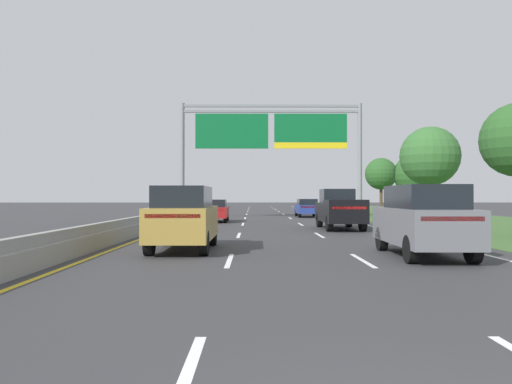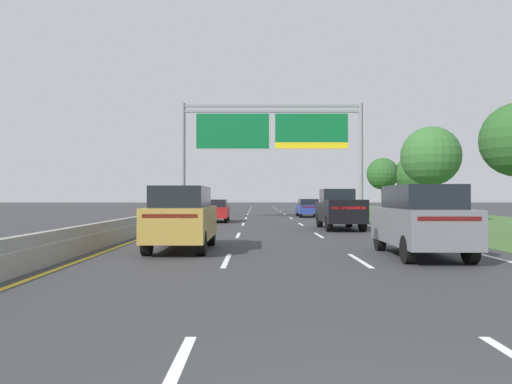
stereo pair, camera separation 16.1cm
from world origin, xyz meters
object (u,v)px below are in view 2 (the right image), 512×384
Objects in this scene: car_blue_right_lane_sedan at (308,208)px; roadside_tree_distant at (383,174)px; car_gold_left_lane_suv at (182,217)px; roadside_tree_far at (416,175)px; roadside_tree_mid at (431,156)px; pickup_truck_black at (339,209)px; car_grey_right_lane_suv at (420,219)px; overhead_sign_gantry at (272,136)px; car_red_left_lane_sedan at (215,210)px.

car_blue_right_lane_sedan is 0.69× the size of roadside_tree_distant.
car_gold_left_lane_suv reaches higher than car_blue_right_lane_sedan.
car_blue_right_lane_sedan is at bearing -167.92° from roadside_tree_far.
roadside_tree_mid is 11.46m from roadside_tree_far.
pickup_truck_black is 1.22× the size of car_blue_right_lane_sedan.
car_blue_right_lane_sedan is (-0.32, 28.65, -0.28)m from car_grey_right_lane_suv.
car_blue_right_lane_sedan is at bearing 37.03° from overhead_sign_gantry.
car_grey_right_lane_suv is 1.01× the size of car_gold_left_lane_suv.
car_grey_right_lane_suv is at bearing -103.62° from car_gold_left_lane_suv.
overhead_sign_gantry is 25.36m from car_gold_left_lane_suv.
roadside_tree_mid is (10.80, -6.54, -2.19)m from overhead_sign_gantry.
car_grey_right_lane_suv is 1.07× the size of car_blue_right_lane_sedan.
pickup_truck_black is at bearing -136.09° from roadside_tree_mid.
car_blue_right_lane_sedan is (-0.00, 16.27, -0.26)m from pickup_truck_black.
car_red_left_lane_sedan is at bearing -148.65° from roadside_tree_far.
car_gold_left_lane_suv is 18.34m from car_red_left_lane_sedan.
car_grey_right_lane_suv is 7.54m from car_gold_left_lane_suv.
overhead_sign_gantry is 3.41× the size of car_blue_right_lane_sedan.
roadside_tree_distant is at bearing 82.98° from roadside_tree_mid.
overhead_sign_gantry is at bearing 12.98° from pickup_truck_black.
car_grey_right_lane_suv is at bearing -110.25° from roadside_tree_mid.
pickup_truck_black is 16.27m from car_blue_right_lane_sedan.
roadside_tree_mid is (14.98, -0.45, 3.75)m from car_red_left_lane_sedan.
roadside_tree_mid is 1.16× the size of roadside_tree_far.
car_gold_left_lane_suv is 1.07× the size of car_red_left_lane_sedan.
roadside_tree_distant reaches higher than car_gold_left_lane_suv.
roadside_tree_far reaches higher than car_grey_right_lane_suv.
roadside_tree_distant reaches higher than pickup_truck_black.
overhead_sign_gantry reaches higher than car_blue_right_lane_sedan.
pickup_truck_black is 12.70m from car_gold_left_lane_suv.
car_blue_right_lane_sedan is at bearing -14.50° from car_gold_left_lane_suv.
roadside_tree_distant is (10.68, 32.47, 3.42)m from pickup_truck_black.
pickup_truck_black is 1.15× the size of car_gold_left_lane_suv.
pickup_truck_black is at bearing 2.47° from car_grey_right_lane_suv.
overhead_sign_gantry is 12.81m from roadside_tree_mid.
car_red_left_lane_sedan is 30.85m from roadside_tree_distant.
roadside_tree_mid is at bearing -46.22° from pickup_truck_black.
pickup_truck_black is at bearing -33.37° from car_gold_left_lane_suv.
overhead_sign_gantry is 23.36m from roadside_tree_distant.
car_red_left_lane_sedan is 1.00× the size of car_blue_right_lane_sedan.
car_grey_right_lane_suv reaches higher than car_blue_right_lane_sedan.
roadside_tree_distant is (10.36, 44.85, 3.40)m from car_grey_right_lane_suv.
roadside_tree_mid is (7.58, 7.30, 3.49)m from pickup_truck_black.
overhead_sign_gantry is 27.06m from car_grey_right_lane_suv.
car_blue_right_lane_sedan is 10.79m from roadside_tree_far.
roadside_tree_mid reaches higher than car_grey_right_lane_suv.
car_grey_right_lane_suv is 0.71× the size of roadside_tree_mid.
roadside_tree_distant reaches higher than car_blue_right_lane_sedan.
car_red_left_lane_sedan is 0.66× the size of roadside_tree_mid.
overhead_sign_gantry is 3.20× the size of car_gold_left_lane_suv.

